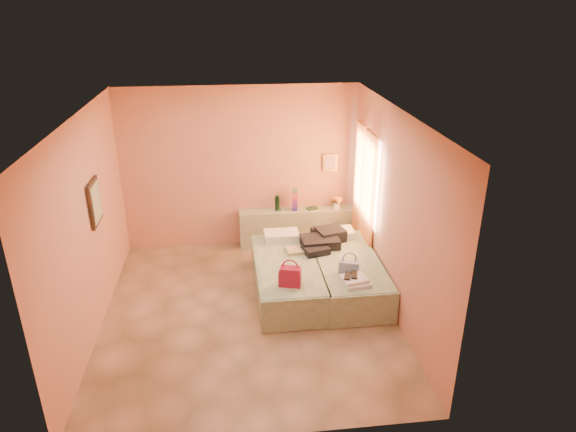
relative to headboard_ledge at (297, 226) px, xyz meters
name	(u,v)px	position (x,y,z in m)	size (l,w,h in m)	color
ground	(249,312)	(-0.98, -2.10, -0.33)	(4.50, 4.50, 0.00)	tan
room_walls	(258,178)	(-0.77, -1.53, 1.46)	(4.02, 4.51, 2.81)	tan
headboard_ledge	(297,226)	(0.00, 0.00, 0.00)	(2.05, 0.30, 0.65)	#A6B191
bed_left	(287,277)	(-0.38, -1.63, -0.08)	(0.90, 2.00, 0.50)	#A9C49E
bed_right	(347,274)	(0.52, -1.64, -0.08)	(0.90, 2.00, 0.50)	#A9C49E
water_bottle	(277,203)	(-0.36, -0.01, 0.46)	(0.08, 0.08, 0.28)	#13341D
rainbow_box	(295,200)	(-0.05, -0.02, 0.52)	(0.09, 0.09, 0.40)	maroon
small_dish	(279,210)	(-0.33, -0.01, 0.34)	(0.11, 0.11, 0.03)	#437C55
green_book	(312,208)	(0.25, -0.01, 0.34)	(0.18, 0.13, 0.03)	#213F26
flower_vase	(337,201)	(0.69, -0.03, 0.47)	(0.22, 0.22, 0.28)	white
magenta_handbag	(290,276)	(-0.41, -2.27, 0.31)	(0.29, 0.17, 0.28)	maroon
khaki_garment	(297,250)	(-0.19, -1.31, 0.20)	(0.32, 0.25, 0.05)	tan
clothes_pile	(323,241)	(0.24, -1.16, 0.27)	(0.63, 0.63, 0.19)	black
blue_handbag	(349,267)	(0.45, -2.04, 0.27)	(0.28, 0.12, 0.18)	#4662A8
towel_stack	(356,281)	(0.48, -2.36, 0.23)	(0.35, 0.30, 0.10)	white
sandal_pair	(351,276)	(0.42, -2.31, 0.29)	(0.16, 0.21, 0.02)	black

